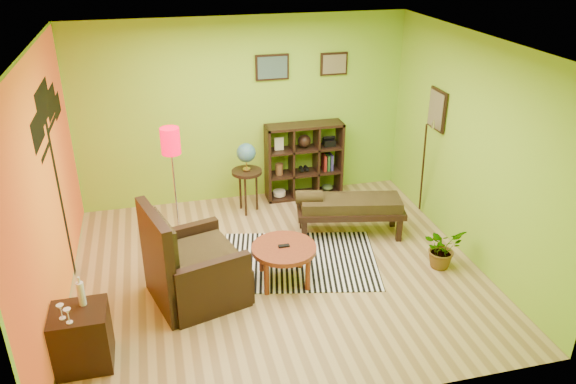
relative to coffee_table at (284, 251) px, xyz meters
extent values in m
plane|color=tan|center=(-0.04, 0.22, -0.41)|extent=(5.00, 5.00, 0.00)
cube|color=#90CD2E|center=(-0.04, 2.47, 0.99)|extent=(5.00, 0.04, 2.80)
cube|color=#90CD2E|center=(-0.04, -2.03, 0.99)|extent=(5.00, 0.04, 2.80)
cube|color=#90CD2E|center=(-2.54, 0.22, 0.99)|extent=(0.04, 4.50, 2.80)
cube|color=#90CD2E|center=(2.46, 0.22, 0.99)|extent=(0.04, 4.50, 2.80)
cube|color=white|center=(-0.04, 0.22, 2.39)|extent=(5.00, 4.50, 0.04)
cube|color=orange|center=(-2.52, 0.22, 0.99)|extent=(0.01, 4.45, 2.75)
cube|color=black|center=(-2.50, 0.77, 0.64)|extent=(0.01, 0.14, 2.10)
cube|color=black|center=(-2.50, 0.27, 1.64)|extent=(0.01, 0.65, 0.32)
cube|color=black|center=(-2.50, 0.82, 1.77)|extent=(0.01, 0.85, 0.40)
cube|color=black|center=(-2.50, 1.32, 1.64)|extent=(0.01, 0.70, 0.32)
cube|color=black|center=(-2.50, 1.67, 1.49)|extent=(0.01, 0.50, 0.26)
cube|color=black|center=(0.41, 2.44, 1.64)|extent=(0.50, 0.03, 0.38)
cube|color=#486960|center=(0.41, 2.41, 1.64)|extent=(0.44, 0.01, 0.32)
cube|color=black|center=(1.36, 2.44, 1.64)|extent=(0.42, 0.03, 0.34)
cube|color=#887F57|center=(1.36, 2.41, 1.64)|extent=(0.36, 0.01, 0.28)
cube|color=black|center=(2.43, 1.12, 1.24)|extent=(0.03, 0.44, 0.56)
cube|color=#887F57|center=(2.41, 1.12, 1.24)|extent=(0.01, 0.38, 0.50)
cylinder|color=black|center=(2.31, 1.12, 0.37)|extent=(0.23, 0.34, 1.46)
cone|color=silver|center=(2.31, 0.97, 1.11)|extent=(0.08, 0.09, 0.16)
cube|color=white|center=(0.29, 0.38, -0.41)|extent=(2.25, 1.82, 0.01)
cylinder|color=maroon|center=(0.00, 0.00, 0.04)|extent=(0.78, 0.78, 0.06)
cylinder|color=maroon|center=(0.26, 0.23, -0.20)|extent=(0.06, 0.06, 0.42)
cylinder|color=maroon|center=(-0.23, 0.26, -0.20)|extent=(0.06, 0.06, 0.42)
cylinder|color=maroon|center=(0.23, -0.26, -0.20)|extent=(0.06, 0.06, 0.42)
cylinder|color=maroon|center=(-0.26, -0.23, -0.20)|extent=(0.06, 0.06, 0.42)
cube|color=black|center=(0.00, 0.00, 0.08)|extent=(0.13, 0.06, 0.02)
cube|color=black|center=(-1.02, -0.05, -0.19)|extent=(1.18, 1.16, 0.44)
cube|color=black|center=(-1.46, -0.18, 0.19)|extent=(0.36, 0.93, 1.20)
cube|color=black|center=(-0.90, -0.48, -0.06)|extent=(0.87, 0.34, 0.70)
cube|color=black|center=(-1.14, 0.38, -0.06)|extent=(0.87, 0.34, 0.70)
cube|color=#FBD163|center=(-0.99, -0.04, 0.10)|extent=(0.94, 0.92, 0.15)
cube|color=#FBD163|center=(-1.38, -0.15, 0.41)|extent=(0.29, 0.70, 0.55)
cube|color=black|center=(-2.24, -0.92, -0.10)|extent=(0.53, 0.48, 0.63)
cylinder|color=white|center=(-2.19, -0.82, 0.34)|extent=(0.07, 0.07, 0.25)
cylinder|color=white|center=(-2.19, -0.82, 0.49)|extent=(0.02, 0.02, 0.07)
cylinder|color=white|center=(-2.36, -1.00, 0.22)|extent=(0.06, 0.06, 0.01)
cylinder|color=white|center=(-2.36, -1.00, 0.27)|extent=(0.01, 0.01, 0.09)
cone|color=white|center=(-2.36, -1.00, 0.34)|extent=(0.07, 0.07, 0.06)
cylinder|color=white|center=(-2.29, -1.08, 0.22)|extent=(0.06, 0.06, 0.01)
cylinder|color=white|center=(-2.29, -1.08, 0.27)|extent=(0.01, 0.01, 0.09)
cone|color=white|center=(-2.29, -1.08, 0.34)|extent=(0.07, 0.07, 0.06)
cylinder|color=silver|center=(-1.17, 1.16, -0.40)|extent=(0.25, 0.25, 0.03)
cylinder|color=silver|center=(-1.17, 1.16, 0.36)|extent=(0.02, 0.02, 1.55)
cylinder|color=red|center=(-1.17, 1.16, 1.09)|extent=(0.24, 0.24, 0.34)
cylinder|color=black|center=(-0.10, 1.92, 0.24)|extent=(0.45, 0.45, 0.04)
cylinder|color=black|center=(0.04, 1.94, -0.10)|extent=(0.03, 0.03, 0.63)
cylinder|color=black|center=(-0.19, 2.04, -0.10)|extent=(0.03, 0.03, 0.63)
cylinder|color=black|center=(-0.15, 1.79, -0.10)|extent=(0.03, 0.03, 0.63)
cylinder|color=gold|center=(-0.10, 1.92, 0.28)|extent=(0.11, 0.11, 0.02)
cylinder|color=gold|center=(-0.10, 1.92, 0.35)|extent=(0.02, 0.02, 0.11)
sphere|color=#2D50A8|center=(-0.10, 1.92, 0.54)|extent=(0.28, 0.28, 0.28)
cube|color=black|center=(0.28, 2.25, 0.19)|extent=(0.04, 0.35, 1.20)
cube|color=black|center=(1.44, 2.25, 0.19)|extent=(0.04, 0.35, 1.20)
cube|color=black|center=(0.86, 2.25, -0.39)|extent=(1.20, 0.35, 0.04)
cube|color=black|center=(0.86, 2.25, 0.77)|extent=(1.20, 0.35, 0.04)
cube|color=black|center=(0.66, 2.25, 0.19)|extent=(0.03, 0.33, 1.12)
cube|color=black|center=(1.06, 2.25, 0.19)|extent=(0.03, 0.33, 1.12)
cube|color=black|center=(0.86, 2.25, -0.01)|extent=(1.12, 0.33, 0.03)
cube|color=black|center=(0.86, 2.25, 0.39)|extent=(1.12, 0.33, 0.03)
cylinder|color=beige|center=(0.46, 2.25, -0.32)|extent=(0.20, 0.20, 0.07)
sphere|color=black|center=(0.86, 2.25, 0.52)|extent=(0.20, 0.20, 0.20)
cube|color=black|center=(1.26, 2.25, 0.46)|extent=(0.18, 0.15, 0.10)
cylinder|color=black|center=(0.82, 2.25, 0.06)|extent=(0.06, 0.12, 0.06)
cylinder|color=black|center=(0.90, 2.25, 0.06)|extent=(0.06, 0.12, 0.06)
ellipsoid|color=#384C26|center=(1.26, 2.25, -0.31)|extent=(0.18, 0.18, 0.09)
cylinder|color=brown|center=(0.46, 2.25, 0.09)|extent=(0.12, 0.12, 0.18)
cube|color=beige|center=(0.46, 2.25, 0.51)|extent=(0.14, 0.03, 0.20)
cube|color=maroon|center=(1.19, 2.25, 0.13)|extent=(0.04, 0.18, 0.26)
cube|color=#1E4C1E|center=(1.25, 2.25, 0.13)|extent=(0.04, 0.18, 0.26)
cube|color=navy|center=(1.30, 2.25, 0.13)|extent=(0.04, 0.18, 0.26)
cube|color=black|center=(1.16, 0.89, -0.04)|extent=(1.54, 0.81, 0.08)
cube|color=#FBD163|center=(1.16, 0.89, 0.07)|extent=(1.43, 0.73, 0.15)
cylinder|color=#FBD163|center=(0.60, 1.01, 0.18)|extent=(0.40, 0.26, 0.19)
cube|color=black|center=(1.84, 0.97, -0.25)|extent=(0.09, 0.09, 0.32)
cube|color=black|center=(0.57, 1.23, -0.25)|extent=(0.09, 0.09, 0.32)
cube|color=black|center=(1.75, 0.56, -0.25)|extent=(0.09, 0.09, 0.32)
cube|color=black|center=(0.48, 0.82, -0.25)|extent=(0.09, 0.09, 0.32)
imported|color=#26661E|center=(2.01, -0.16, -0.20)|extent=(0.60, 0.64, 0.42)
camera|label=1|loc=(-1.33, -5.58, 3.51)|focal=35.00mm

